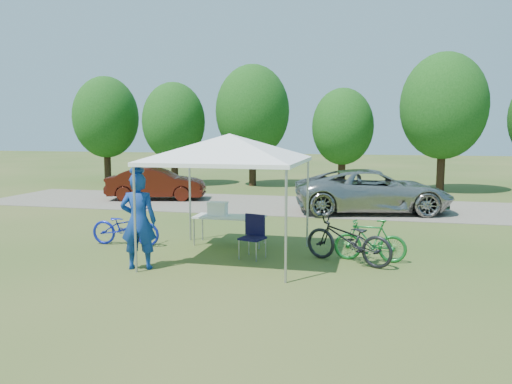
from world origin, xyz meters
The scene contains 14 objects.
ground centered at (0.00, 0.00, 0.00)m, with size 100.00×100.00×0.00m, color #2D5119.
gravel_strip centered at (0.00, 8.00, 0.01)m, with size 24.00×5.00×0.02m, color gray.
canopy centered at (0.00, 0.00, 2.65)m, with size 4.53×4.53×3.00m.
treeline centered at (-0.29, 14.05, 3.53)m, with size 24.89×4.28×6.30m.
folding_table centered at (-0.39, 1.28, 0.67)m, with size 1.72×0.72×0.71m.
folding_chair centered at (0.48, 0.19, 0.56)m, with size 0.60×0.62×0.95m.
cooler centered at (-0.69, 1.28, 0.88)m, with size 0.47×0.32×0.34m.
ice_cream_cup centered at (0.19, 1.23, 0.74)m, with size 0.09×0.09×0.07m, color yellow.
cyclist centered at (-1.56, -1.24, 0.98)m, with size 0.72×0.47×1.97m, color navy.
bike_blue centered at (-2.84, 0.60, 0.46)m, with size 0.61×1.74×0.92m, color #131FA8.
bike_green centered at (2.99, 0.43, 0.46)m, with size 0.43×1.53×0.92m, color #19732B.
bike_dark centered at (2.53, 0.15, 0.52)m, with size 0.69×1.99×1.04m, color black.
minivan centered at (3.01, 7.03, 0.75)m, with size 2.43×5.27×1.46m, color #A3A29E.
sedan centered at (-5.54, 8.27, 0.66)m, with size 1.36×3.91×1.29m, color #47150B.
Camera 1 is at (3.04, -10.31, 2.79)m, focal length 35.00 mm.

